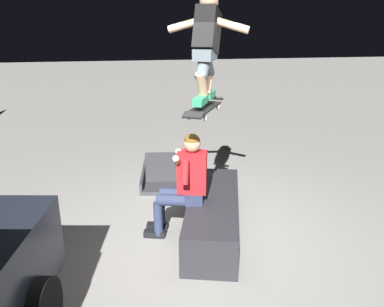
{
  "coord_description": "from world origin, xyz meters",
  "views": [
    {
      "loc": [
        -4.15,
        0.72,
        2.58
      ],
      "look_at": [
        0.15,
        0.09,
        1.06
      ],
      "focal_mm": 37.55,
      "sensor_mm": 36.0,
      "label": 1
    }
  ],
  "objects_px": {
    "skateboard": "(205,108)",
    "skater_airborne": "(207,43)",
    "ledge_box_main": "(213,215)",
    "person_sitting_on_ledge": "(183,181)",
    "kicker_ramp": "(166,177)"
  },
  "relations": [
    {
      "from": "skater_airborne",
      "to": "person_sitting_on_ledge",
      "type": "bearing_deg",
      "value": 85.97
    },
    {
      "from": "ledge_box_main",
      "to": "skateboard",
      "type": "relative_size",
      "value": 1.94
    },
    {
      "from": "ledge_box_main",
      "to": "person_sitting_on_ledge",
      "type": "relative_size",
      "value": 1.51
    },
    {
      "from": "skateboard",
      "to": "skater_airborne",
      "type": "height_order",
      "value": "skater_airborne"
    },
    {
      "from": "person_sitting_on_ledge",
      "to": "kicker_ramp",
      "type": "xyz_separation_m",
      "value": [
        1.74,
        0.07,
        -0.65
      ]
    },
    {
      "from": "person_sitting_on_ledge",
      "to": "ledge_box_main",
      "type": "bearing_deg",
      "value": -88.28
    },
    {
      "from": "skateboard",
      "to": "skater_airborne",
      "type": "bearing_deg",
      "value": -24.77
    },
    {
      "from": "ledge_box_main",
      "to": "skater_airborne",
      "type": "distance_m",
      "value": 2.06
    },
    {
      "from": "ledge_box_main",
      "to": "skater_airborne",
      "type": "bearing_deg",
      "value": 104.75
    },
    {
      "from": "person_sitting_on_ledge",
      "to": "kicker_ramp",
      "type": "height_order",
      "value": "person_sitting_on_ledge"
    },
    {
      "from": "ledge_box_main",
      "to": "person_sitting_on_ledge",
      "type": "xyz_separation_m",
      "value": [
        -0.01,
        0.37,
        0.48
      ]
    },
    {
      "from": "person_sitting_on_ledge",
      "to": "skater_airborne",
      "type": "distance_m",
      "value": 1.6
    },
    {
      "from": "skater_airborne",
      "to": "kicker_ramp",
      "type": "xyz_separation_m",
      "value": [
        1.75,
        0.33,
        -2.23
      ]
    },
    {
      "from": "ledge_box_main",
      "to": "skater_airborne",
      "type": "relative_size",
      "value": 1.75
    },
    {
      "from": "person_sitting_on_ledge",
      "to": "skateboard",
      "type": "bearing_deg",
      "value": -106.54
    }
  ]
}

